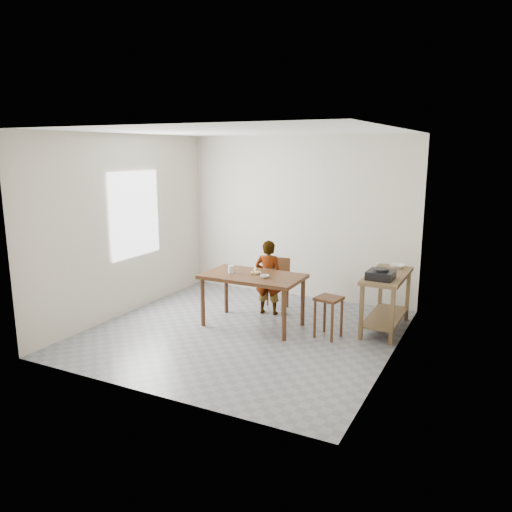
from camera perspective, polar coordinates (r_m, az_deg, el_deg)
The scene contains 17 objects.
floor at distance 6.98m, azimuth -1.50°, elevation -8.83°, with size 4.00×4.00×0.04m, color slate.
ceiling at distance 6.52m, azimuth -1.63°, elevation 14.25°, with size 4.00×4.00×0.04m, color white.
wall_back at distance 8.43m, azimuth 4.98°, elevation 4.40°, with size 4.00×0.04×2.70m, color beige.
wall_front at distance 4.97m, azimuth -12.68°, elevation -1.31°, with size 4.00×0.04×2.70m, color beige.
wall_left at distance 7.77m, azimuth -14.82°, elevation 3.38°, with size 0.04×4.00×2.70m, color beige.
wall_right at distance 5.95m, azimuth 15.84°, elevation 0.72°, with size 0.04×4.00×2.70m, color beige.
window_pane at distance 7.87m, azimuth -13.64°, elevation 4.65°, with size 0.02×1.10×1.30m, color white.
dining_table at distance 7.10m, azimuth -0.36°, elevation -5.09°, with size 1.40×0.80×0.75m, color #432613, non-canonical shape.
prep_counter at distance 7.18m, azimuth 14.62°, elevation -5.09°, with size 0.50×1.20×0.80m, color brown, non-canonical shape.
child at distance 7.56m, azimuth 1.42°, elevation -2.46°, with size 0.42×0.27×1.15m, color white.
dining_chair at distance 7.80m, azimuth 2.18°, elevation -3.30°, with size 0.39×0.39×0.80m, color #432613, non-canonical shape.
stool at distance 6.78m, azimuth 8.26°, elevation -6.93°, with size 0.32×0.32×0.56m, color #432613, non-canonical shape.
glass_tumbler at distance 7.11m, azimuth -2.85°, elevation -1.51°, with size 0.08×0.08×0.11m, color silver.
small_bowl at distance 6.83m, azimuth 0.97°, elevation -2.35°, with size 0.13×0.13×0.04m, color silver.
banana at distance 7.03m, azimuth -0.01°, elevation -1.86°, with size 0.16×0.12×0.06m, color #EAD34C, non-canonical shape.
serving_bowl at distance 7.46m, azimuth 15.84°, elevation -1.13°, with size 0.22×0.22×0.05m, color silver.
gas_burner at distance 6.77m, azimuth 14.07°, elevation -2.11°, with size 0.33×0.33×0.11m, color black.
Camera 1 is at (3.10, -5.74, 2.48)m, focal length 35.00 mm.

